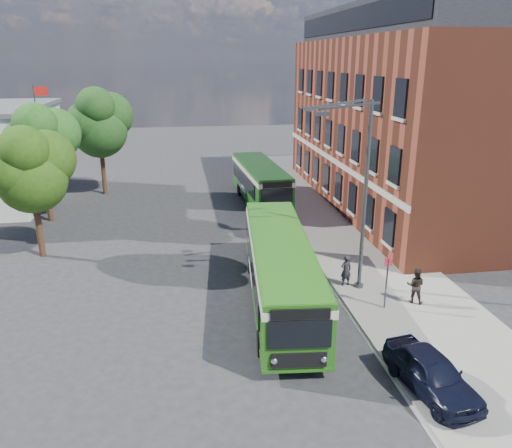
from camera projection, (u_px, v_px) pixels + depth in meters
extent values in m
plane|color=#252528|center=(247.00, 279.00, 25.38)|extent=(120.00, 120.00, 0.00)
cube|color=gray|center=(333.00, 222.00, 33.86)|extent=(6.00, 48.00, 0.15)
cube|color=beige|center=(289.00, 226.00, 33.45)|extent=(0.12, 48.00, 0.01)
cube|color=brown|center=(413.00, 125.00, 36.73)|extent=(12.00, 26.00, 12.00)
cube|color=#C0B6A2|center=(332.00, 159.00, 36.63)|extent=(0.12, 26.00, 0.35)
cube|color=black|center=(423.00, 21.00, 34.48)|extent=(10.80, 24.80, 2.20)
cube|color=black|center=(348.00, 20.00, 33.70)|extent=(0.08, 24.00, 1.40)
cylinder|color=#3D4043|center=(42.00, 152.00, 34.36)|extent=(0.10, 0.10, 9.00)
cube|color=red|center=(41.00, 91.00, 33.12)|extent=(0.90, 0.02, 0.60)
cylinder|color=#3D4043|center=(359.00, 287.00, 24.20)|extent=(0.44, 0.44, 0.30)
cylinder|color=#3D4043|center=(365.00, 200.00, 22.82)|extent=(0.18, 0.18, 9.00)
cube|color=#3D4043|center=(349.00, 106.00, 20.72)|extent=(2.58, 0.46, 0.37)
cube|color=#3D4043|center=(340.00, 104.00, 21.85)|extent=(2.58, 0.46, 0.37)
cube|color=#3D4043|center=(323.00, 114.00, 20.17)|extent=(0.55, 0.22, 0.16)
cube|color=#3D4043|center=(309.00, 109.00, 22.20)|extent=(0.55, 0.22, 0.16)
cylinder|color=#3D4043|center=(386.00, 285.00, 21.85)|extent=(0.08, 0.08, 2.50)
cube|color=red|center=(388.00, 262.00, 21.50)|extent=(0.35, 0.04, 0.35)
cube|color=#266416|center=(280.00, 266.00, 22.53)|extent=(3.61, 12.47, 2.45)
cube|color=#266416|center=(280.00, 291.00, 22.93)|extent=(3.65, 12.51, 0.14)
cube|color=black|center=(252.00, 261.00, 22.70)|extent=(1.04, 10.45, 1.10)
cube|color=black|center=(307.00, 260.00, 22.84)|extent=(1.04, 10.45, 1.10)
cube|color=#F1ECC6|center=(281.00, 249.00, 22.27)|extent=(3.68, 12.53, 0.32)
cube|color=#266416|center=(281.00, 241.00, 22.15)|extent=(3.50, 12.36, 0.12)
cube|color=black|center=(300.00, 334.00, 16.63)|extent=(2.15, 0.28, 1.05)
cube|color=black|center=(301.00, 314.00, 16.38)|extent=(2.00, 0.26, 0.38)
cube|color=black|center=(299.00, 360.00, 16.93)|extent=(1.90, 0.25, 0.55)
sphere|color=silver|center=(274.00, 361.00, 16.90)|extent=(0.26, 0.26, 0.26)
sphere|color=silver|center=(324.00, 359.00, 17.00)|extent=(0.26, 0.26, 0.26)
cube|color=black|center=(269.00, 219.00, 28.30)|extent=(2.00, 0.26, 0.90)
cube|color=white|center=(251.00, 270.00, 23.60)|extent=(0.33, 3.19, 0.45)
cylinder|color=black|center=(261.00, 343.00, 18.75)|extent=(0.37, 1.02, 1.00)
cylinder|color=black|center=(323.00, 341.00, 18.89)|extent=(0.37, 1.02, 1.00)
cylinder|color=black|center=(251.00, 263.00, 26.03)|extent=(0.37, 1.02, 1.00)
cylinder|color=black|center=(295.00, 262.00, 26.17)|extent=(0.37, 1.02, 1.00)
cube|color=#195312|center=(260.00, 180.00, 38.22)|extent=(3.09, 10.60, 2.45)
cube|color=#195312|center=(260.00, 196.00, 38.63)|extent=(3.14, 10.64, 0.14)
cube|color=black|center=(243.00, 179.00, 38.21)|extent=(0.58, 8.67, 1.10)
cube|color=black|center=(275.00, 177.00, 38.71)|extent=(0.58, 8.67, 1.10)
cube|color=beige|center=(260.00, 170.00, 37.96)|extent=(3.16, 10.66, 0.32)
cube|color=#195312|center=(260.00, 165.00, 37.84)|extent=(2.99, 10.50, 0.12)
cube|color=black|center=(277.00, 196.00, 33.28)|extent=(2.15, 0.20, 1.05)
cube|color=black|center=(277.00, 185.00, 33.03)|extent=(2.00, 0.19, 0.38)
cube|color=black|center=(277.00, 210.00, 33.59)|extent=(1.90, 0.19, 0.55)
sphere|color=silver|center=(265.00, 211.00, 33.44)|extent=(0.26, 0.26, 0.26)
sphere|color=silver|center=(289.00, 209.00, 33.77)|extent=(0.26, 0.26, 0.26)
cube|color=black|center=(247.00, 164.00, 43.04)|extent=(2.00, 0.19, 0.90)
cube|color=white|center=(241.00, 186.00, 39.09)|extent=(0.22, 3.20, 0.45)
cylinder|color=black|center=(254.00, 210.00, 35.21)|extent=(0.34, 1.01, 1.00)
cylinder|color=black|center=(286.00, 208.00, 35.67)|extent=(0.34, 1.01, 1.00)
cylinder|color=black|center=(240.00, 189.00, 40.66)|extent=(0.34, 1.01, 1.00)
cylinder|color=black|center=(268.00, 188.00, 41.12)|extent=(0.34, 1.01, 1.00)
imported|color=black|center=(432.00, 373.00, 16.44)|extent=(2.25, 4.21, 1.36)
imported|color=black|center=(346.00, 270.00, 24.13)|extent=(0.62, 0.46, 1.55)
imported|color=black|center=(415.00, 286.00, 22.42)|extent=(1.01, 0.94, 1.65)
cylinder|color=#372014|center=(39.00, 229.00, 27.88)|extent=(0.36, 0.36, 3.19)
sphere|color=#264510|center=(32.00, 179.00, 26.96)|extent=(3.77, 3.77, 3.77)
sphere|color=#264510|center=(46.00, 159.00, 27.31)|extent=(3.19, 3.19, 3.19)
sphere|color=#264510|center=(15.00, 171.00, 26.21)|extent=(2.90, 2.90, 2.90)
sphere|color=#264510|center=(23.00, 150.00, 25.75)|extent=(2.61, 2.61, 2.61)
cylinder|color=#372014|center=(48.00, 196.00, 33.97)|extent=(0.36, 0.36, 3.44)
sphere|color=#21501A|center=(42.00, 151.00, 32.97)|extent=(4.07, 4.07, 4.07)
sphere|color=#21501A|center=(55.00, 134.00, 33.35)|extent=(3.44, 3.44, 3.44)
sphere|color=#21501A|center=(27.00, 143.00, 32.16)|extent=(3.13, 3.13, 3.13)
sphere|color=#21501A|center=(35.00, 125.00, 31.67)|extent=(2.82, 2.82, 2.82)
cylinder|color=#372014|center=(103.00, 172.00, 40.78)|extent=(0.36, 0.36, 3.69)
sphere|color=#1C3F16|center=(99.00, 130.00, 39.72)|extent=(4.37, 4.37, 4.37)
sphere|color=#1C3F16|center=(110.00, 115.00, 40.12)|extent=(3.69, 3.69, 3.69)
sphere|color=#1C3F16|center=(87.00, 123.00, 38.85)|extent=(3.36, 3.36, 3.36)
sphere|color=#1C3F16|center=(95.00, 107.00, 38.32)|extent=(3.02, 3.02, 3.02)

